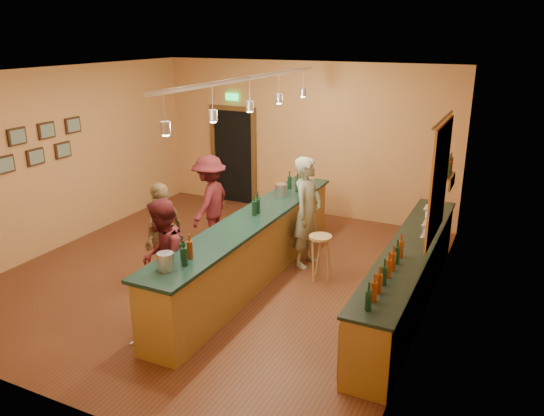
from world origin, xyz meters
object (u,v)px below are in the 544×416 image
at_px(back_counter, 408,276).
at_px(bar_stool, 320,244).
at_px(bartender, 307,212).
at_px(customer_c, 210,202).
at_px(tasting_bar, 251,244).
at_px(customer_b, 164,235).
at_px(customer_a, 163,260).

distance_m(back_counter, bar_stool, 1.47).
height_order(bartender, customer_c, bartender).
bearing_deg(bar_stool, back_counter, -11.61).
distance_m(back_counter, tasting_bar, 2.41).
distance_m(customer_b, customer_c, 1.67).
distance_m(bartender, customer_a, 2.68).
bearing_deg(customer_c, back_counter, 72.57).
distance_m(tasting_bar, customer_a, 1.62).
distance_m(back_counter, customer_b, 3.66).
bearing_deg(customer_a, bartender, 134.66).
bearing_deg(bartender, customer_c, 93.98).
bearing_deg(bar_stool, customer_b, -150.52).
bearing_deg(customer_a, bar_stool, 121.54).
bearing_deg(customer_c, bartender, 83.81).
bearing_deg(bartender, customer_b, 138.67).
bearing_deg(customer_a, customer_b, -164.97).
distance_m(tasting_bar, bar_stool, 1.08).
relative_size(customer_b, customer_c, 0.98).
xyz_separation_m(bartender, customer_a, (-1.10, -2.44, -0.08)).
relative_size(back_counter, customer_a, 2.68).
height_order(back_counter, tasting_bar, tasting_bar).
xyz_separation_m(bartender, customer_c, (-1.89, 0.01, -0.08)).
xyz_separation_m(tasting_bar, bartender, (0.55, 0.94, 0.32)).
bearing_deg(tasting_bar, back_counter, 4.32).
height_order(bartender, customer_a, bartender).
bearing_deg(bar_stool, bartender, 132.11).
xyz_separation_m(customer_b, customer_c, (-0.20, 1.66, 0.02)).
xyz_separation_m(back_counter, customer_c, (-3.74, 0.77, 0.36)).
relative_size(back_counter, customer_c, 2.68).
height_order(tasting_bar, bar_stool, tasting_bar).
bearing_deg(back_counter, tasting_bar, -175.68).
height_order(back_counter, bar_stool, back_counter).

